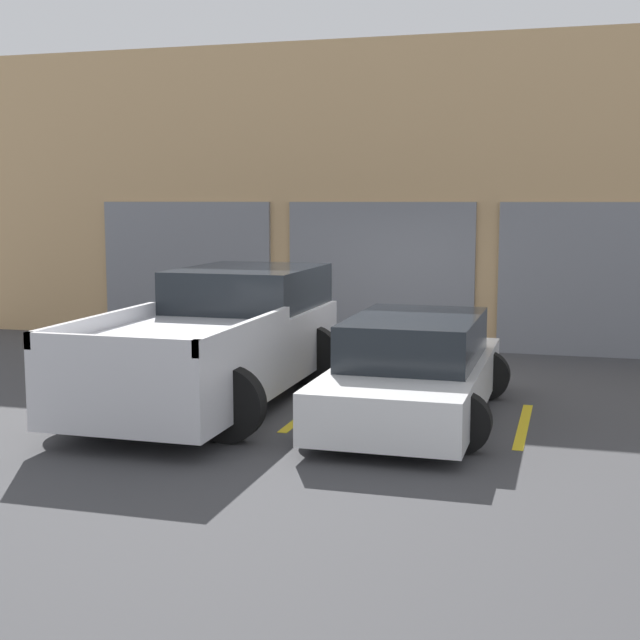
% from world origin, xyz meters
% --- Properties ---
extents(ground_plane, '(28.00, 28.00, 0.00)m').
position_xyz_m(ground_plane, '(0.00, 0.00, 0.00)').
color(ground_plane, '#3D3D3F').
extents(shophouse_building, '(17.47, 0.68, 5.48)m').
position_xyz_m(shophouse_building, '(-0.01, 3.29, 2.69)').
color(shophouse_building, tan).
rests_on(shophouse_building, ground).
extents(pickup_truck, '(2.60, 5.23, 1.69)m').
position_xyz_m(pickup_truck, '(-1.32, -1.89, 0.81)').
color(pickup_truck, silver).
rests_on(pickup_truck, ground).
extents(sedan_white, '(2.14, 4.28, 1.25)m').
position_xyz_m(sedan_white, '(1.32, -2.14, 0.58)').
color(sedan_white, white).
rests_on(sedan_white, ground).
extents(parking_stripe_far_left, '(0.12, 2.20, 0.01)m').
position_xyz_m(parking_stripe_far_left, '(-2.65, -2.17, 0.00)').
color(parking_stripe_far_left, gold).
rests_on(parking_stripe_far_left, ground).
extents(parking_stripe_left, '(0.12, 2.20, 0.01)m').
position_xyz_m(parking_stripe_left, '(0.00, -2.17, 0.00)').
color(parking_stripe_left, gold).
rests_on(parking_stripe_left, ground).
extents(parking_stripe_centre, '(0.12, 2.20, 0.01)m').
position_xyz_m(parking_stripe_centre, '(2.65, -2.17, 0.00)').
color(parking_stripe_centre, gold).
rests_on(parking_stripe_centre, ground).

